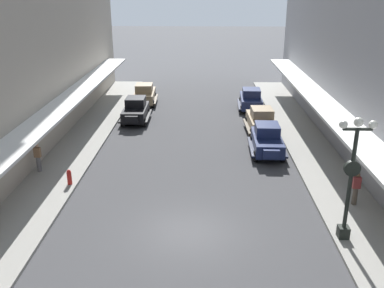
{
  "coord_description": "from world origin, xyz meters",
  "views": [
    {
      "loc": [
        0.59,
        -16.03,
        9.9
      ],
      "look_at": [
        0.0,
        6.0,
        1.8
      ],
      "focal_mm": 40.31,
      "sensor_mm": 36.0,
      "label": 1
    }
  ],
  "objects": [
    {
      "name": "parked_car_3",
      "position": [
        4.59,
        9.35,
        0.94
      ],
      "size": [
        2.21,
        4.29,
        1.84
      ],
      "color": "#19234C",
      "rests_on": "ground"
    },
    {
      "name": "sidewalk_right",
      "position": [
        7.5,
        0.0,
        0.07
      ],
      "size": [
        3.0,
        60.0,
        0.15
      ],
      "primitive_type": "cube",
      "color": "#99968E",
      "rests_on": "ground"
    },
    {
      "name": "fire_hydrant",
      "position": [
        -6.35,
        4.23,
        0.56
      ],
      "size": [
        0.24,
        0.24,
        0.82
      ],
      "color": "#B21E19",
      "rests_on": "sidewalk_left"
    },
    {
      "name": "pedestrian_0",
      "position": [
        7.8,
        2.41,
        0.99
      ],
      "size": [
        0.36,
        0.24,
        1.64
      ],
      "color": "#4C4238",
      "rests_on": "sidewalk_right"
    },
    {
      "name": "sidewalk_left",
      "position": [
        -7.5,
        0.0,
        0.07
      ],
      "size": [
        3.0,
        60.0,
        0.15
      ],
      "primitive_type": "cube",
      "color": "#99968E",
      "rests_on": "ground"
    },
    {
      "name": "parked_car_1",
      "position": [
        4.73,
        13.51,
        0.94
      ],
      "size": [
        2.24,
        4.3,
        1.84
      ],
      "color": "#997F5B",
      "rests_on": "ground"
    },
    {
      "name": "parked_car_0",
      "position": [
        -4.62,
        15.95,
        0.94
      ],
      "size": [
        2.18,
        4.27,
        1.84
      ],
      "color": "black",
      "rests_on": "ground"
    },
    {
      "name": "lamp_post_with_clock",
      "position": [
        6.4,
        -0.51,
        2.99
      ],
      "size": [
        1.42,
        0.44,
        5.16
      ],
      "color": "black",
      "rests_on": "sidewalk_right"
    },
    {
      "name": "parked_car_2",
      "position": [
        4.62,
        19.56,
        0.94
      ],
      "size": [
        2.27,
        4.31,
        1.84
      ],
      "color": "#19234C",
      "rests_on": "ground"
    },
    {
      "name": "pedestrian_1",
      "position": [
        -8.54,
        5.86,
        0.99
      ],
      "size": [
        0.36,
        0.24,
        1.64
      ],
      "color": "slate",
      "rests_on": "sidewalk_left"
    },
    {
      "name": "parked_car_4",
      "position": [
        -4.61,
        21.15,
        0.94
      ],
      "size": [
        2.28,
        4.31,
        1.84
      ],
      "color": "#997F5B",
      "rests_on": "ground"
    },
    {
      "name": "ground_plane",
      "position": [
        0.0,
        0.0,
        0.0
      ],
      "size": [
        200.0,
        200.0,
        0.0
      ],
      "primitive_type": "plane",
      "color": "#424244"
    }
  ]
}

